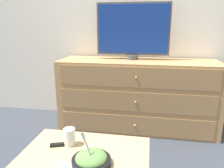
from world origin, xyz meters
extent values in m
plane|color=#383D47|center=(0.00, 0.00, 0.00)|extent=(12.00, 12.00, 0.00)
cube|color=white|center=(0.00, 0.03, 1.30)|extent=(12.00, 0.05, 2.60)
cube|color=tan|center=(-0.02, -0.28, 0.38)|extent=(1.67, 0.49, 0.75)
cube|color=#A1794C|center=(-0.02, -0.53, 0.13)|extent=(1.53, 0.01, 0.20)
sphere|color=tan|center=(-0.02, -0.53, 0.13)|extent=(0.02, 0.02, 0.02)
cube|color=#A1794C|center=(-0.02, -0.53, 0.38)|extent=(1.53, 0.01, 0.20)
sphere|color=tan|center=(-0.02, -0.53, 0.38)|extent=(0.02, 0.02, 0.02)
cube|color=#A1794C|center=(-0.02, -0.53, 0.63)|extent=(1.53, 0.01, 0.20)
sphere|color=tan|center=(-0.02, -0.53, 0.63)|extent=(0.02, 0.02, 0.02)
cylinder|color=#515156|center=(-0.09, -0.21, 0.78)|extent=(0.13, 0.13, 0.05)
cube|color=#515156|center=(-0.09, -0.20, 1.07)|extent=(0.77, 0.04, 0.54)
cube|color=navy|center=(-0.09, -0.23, 1.07)|extent=(0.73, 0.01, 0.50)
cube|color=tan|center=(-0.25, -1.51, 0.37)|extent=(0.75, 0.58, 0.02)
cylinder|color=tan|center=(-0.59, -1.26, 0.18)|extent=(0.04, 0.04, 0.36)
cylinder|color=tan|center=(0.09, -1.26, 0.18)|extent=(0.04, 0.04, 0.36)
cylinder|color=black|center=(-0.19, -1.57, 0.40)|extent=(0.21, 0.21, 0.04)
ellipsoid|color=#66994C|center=(-0.19, -1.57, 0.42)|extent=(0.17, 0.17, 0.08)
cube|color=silver|center=(-0.19, -1.60, 0.48)|extent=(0.07, 0.02, 0.16)
cube|color=silver|center=(-0.22, -1.59, 0.56)|extent=(0.02, 0.03, 0.03)
cylinder|color=beige|center=(-0.37, -1.40, 0.42)|extent=(0.07, 0.07, 0.07)
cylinder|color=white|center=(-0.37, -1.40, 0.44)|extent=(0.07, 0.07, 0.11)
cube|color=black|center=(-0.41, -1.42, 0.39)|extent=(0.15, 0.07, 0.02)
camera|label=1|loc=(0.10, -2.56, 1.11)|focal=35.00mm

